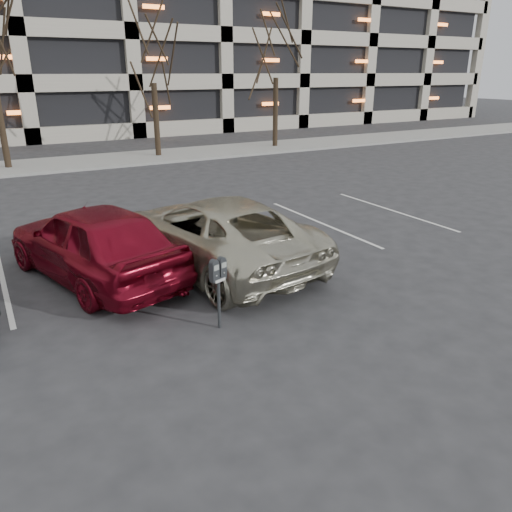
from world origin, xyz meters
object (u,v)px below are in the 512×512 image
object	(u,v)px
parking_meter	(218,276)
tree_d	(276,32)
suv_silver	(216,232)
tree_c	(150,34)
car_red	(94,242)

from	to	relation	value
parking_meter	tree_d	bearing A→B (deg)	38.33
parking_meter	suv_silver	world-z (taller)	suv_silver
tree_d	parking_meter	distance (m)	22.26
tree_c	parking_meter	xyz separation A→B (m)	(-5.09, -17.96, -4.85)
tree_c	suv_silver	bearing A→B (deg)	-104.22
parking_meter	tree_c	bearing A→B (deg)	56.46
tree_d	car_red	size ratio (longest dim) A/B	1.74
suv_silver	tree_c	bearing A→B (deg)	-111.81
parking_meter	car_red	bearing A→B (deg)	94.62
tree_d	suv_silver	size ratio (longest dim) A/B	1.43
tree_d	parking_meter	size ratio (longest dim) A/B	6.80
tree_d	suv_silver	world-z (taller)	tree_d
tree_c	suv_silver	xyz separation A→B (m)	(-3.85, -15.21, -5.02)
tree_c	car_red	size ratio (longest dim) A/B	1.64
tree_d	suv_silver	xyz separation A→B (m)	(-10.85, -15.21, -5.36)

